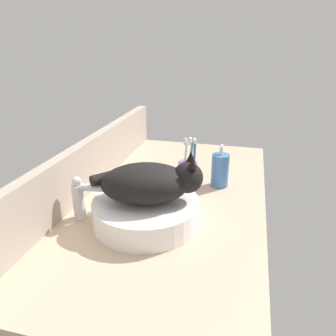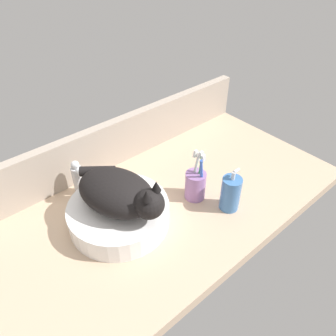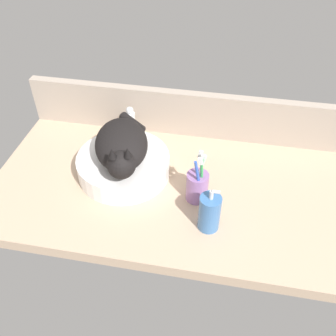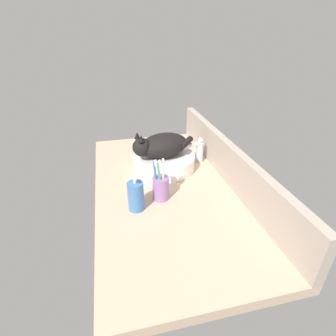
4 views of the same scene
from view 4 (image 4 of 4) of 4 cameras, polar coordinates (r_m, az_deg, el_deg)
The scene contains 7 objects.
ground_plane at distance 120.72cm, azimuth -0.39°, elevation -4.82°, with size 121.36×62.94×4.00cm, color tan.
backsplash_panel at distance 124.28cm, azimuth 13.05°, elevation 1.26°, with size 121.36×3.60×17.86cm, color #AD9E8E.
sink_basin at distance 133.26cm, azimuth -0.89°, elevation 1.43°, with size 31.14×31.14×7.20cm, color white.
cat at distance 128.57cm, azimuth -1.44°, elevation 4.98°, with size 23.38×31.78×14.00cm.
faucet at distance 138.66cm, azimuth 6.55°, elevation 4.08°, with size 4.21×11.86×13.60cm.
soap_dispenser at distance 103.36cm, azimuth -7.02°, elevation -6.07°, with size 6.37×6.37×15.33cm.
toothbrush_cup at distance 109.03cm, azimuth -1.60°, elevation -4.22°, with size 6.95×6.95×18.70cm.
Camera 4 is at (98.05, -22.42, 64.76)cm, focal length 28.00 mm.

